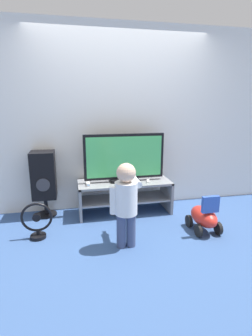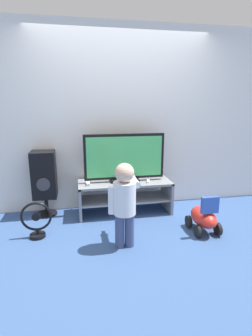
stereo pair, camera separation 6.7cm
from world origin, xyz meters
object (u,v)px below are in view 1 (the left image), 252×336
ride_on_toy (204,217)px  remote_primary (148,181)px  television (124,158)px  child (126,198)px  speaker_tower (44,176)px  game_console (88,183)px  floor_fan (37,222)px

ride_on_toy → remote_primary: bearing=127.1°
television → ride_on_toy: television is taller
child → speaker_tower: size_ratio=1.04×
child → television: bearing=79.7°
game_console → ride_on_toy: size_ratio=0.35×
floor_fan → television: bearing=25.8°
television → ride_on_toy: 1.29m
game_console → floor_fan: game_console is taller
child → floor_fan: bearing=158.9°
remote_primary → child: size_ratio=0.14×
child → ride_on_toy: size_ratio=1.91×
television → ride_on_toy: bearing=-42.9°
speaker_tower → floor_fan: speaker_tower is taller
remote_primary → speaker_tower: size_ratio=0.15×
television → child: size_ratio=1.19×
floor_fan → game_console: bearing=38.1°
ride_on_toy → television: bearing=137.1°
child → ride_on_toy: 1.08m
game_console → remote_primary: (0.83, -0.04, -0.01)m
television → game_console: 0.60m
game_console → ride_on_toy: (1.35, -0.72, -0.29)m
television → speaker_tower: 1.12m
remote_primary → child: child is taller
ride_on_toy → child: bearing=-171.7°
game_console → child: 0.93m
remote_primary → ride_on_toy: 0.90m
game_console → floor_fan: bearing=-141.9°
floor_fan → ride_on_toy: ride_on_toy is taller
speaker_tower → floor_fan: size_ratio=2.07×
television → remote_primary: bearing=-16.7°
remote_primary → floor_fan: remote_primary is taller
speaker_tower → ride_on_toy: bearing=-24.4°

